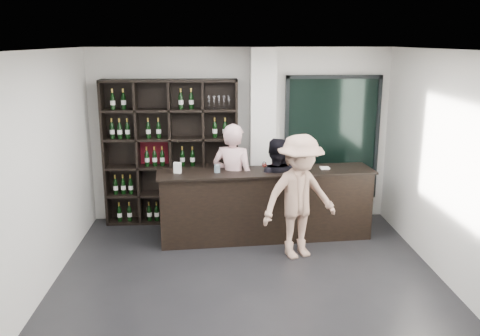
{
  "coord_description": "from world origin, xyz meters",
  "views": [
    {
      "loc": [
        -0.39,
        -5.66,
        3.01
      ],
      "look_at": [
        -0.08,
        1.1,
        1.3
      ],
      "focal_mm": 38.0,
      "sensor_mm": 36.0,
      "label": 1
    }
  ],
  "objects_px": {
    "tasting_counter": "(266,205)",
    "taster_black": "(275,188)",
    "taster_pink": "(233,181)",
    "customer": "(299,197)",
    "wine_shelf": "(171,153)"
  },
  "relations": [
    {
      "from": "taster_black",
      "to": "wine_shelf",
      "type": "bearing_deg",
      "value": -12.15
    },
    {
      "from": "wine_shelf",
      "to": "customer",
      "type": "relative_size",
      "value": 1.36
    },
    {
      "from": "tasting_counter",
      "to": "taster_pink",
      "type": "height_order",
      "value": "taster_pink"
    },
    {
      "from": "wine_shelf",
      "to": "taster_pink",
      "type": "xyz_separation_m",
      "value": [
        1.0,
        -0.72,
        -0.3
      ]
    },
    {
      "from": "tasting_counter",
      "to": "taster_pink",
      "type": "bearing_deg",
      "value": 163.55
    },
    {
      "from": "tasting_counter",
      "to": "taster_black",
      "type": "xyz_separation_m",
      "value": [
        0.15,
        0.1,
        0.24
      ]
    },
    {
      "from": "tasting_counter",
      "to": "wine_shelf",
      "type": "bearing_deg",
      "value": 146.34
    },
    {
      "from": "tasting_counter",
      "to": "customer",
      "type": "height_order",
      "value": "customer"
    },
    {
      "from": "wine_shelf",
      "to": "customer",
      "type": "height_order",
      "value": "wine_shelf"
    },
    {
      "from": "wine_shelf",
      "to": "customer",
      "type": "bearing_deg",
      "value": -38.57
    },
    {
      "from": "wine_shelf",
      "to": "taster_pink",
      "type": "bearing_deg",
      "value": -35.56
    },
    {
      "from": "wine_shelf",
      "to": "customer",
      "type": "xyz_separation_m",
      "value": [
        1.9,
        -1.52,
        -0.32
      ]
    },
    {
      "from": "tasting_counter",
      "to": "customer",
      "type": "bearing_deg",
      "value": -65.39
    },
    {
      "from": "tasting_counter",
      "to": "taster_pink",
      "type": "xyz_separation_m",
      "value": [
        -0.5,
        0.1,
        0.35
      ]
    },
    {
      "from": "wine_shelf",
      "to": "taster_black",
      "type": "relative_size",
      "value": 1.54
    }
  ]
}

